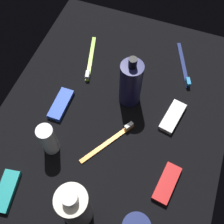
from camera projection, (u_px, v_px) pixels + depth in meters
ground_plane at (112, 118)px, 81.52cm from camera, size 84.00×64.00×1.20cm
lotion_bottle at (131, 83)px, 77.18cm from camera, size 6.18×6.18×18.11cm
bodywash_bottle at (75, 207)px, 61.18cm from camera, size 6.94×6.94×17.73cm
deodorant_stick at (48, 140)px, 71.77cm from camera, size 4.22×4.22×10.73cm
toothbrush_navy at (184, 67)px, 89.04cm from camera, size 17.09×8.00×2.10cm
toothbrush_lime at (90, 60)px, 90.32cm from camera, size 17.71×5.75×2.10cm
toothbrush_orange at (111, 140)px, 76.87cm from camera, size 15.87×10.62×2.10cm
snack_bar_red at (167, 183)px, 70.96cm from camera, size 10.86×5.44×1.50cm
snack_bar_white at (173, 117)px, 80.21cm from camera, size 10.98×5.93×1.50cm
snack_bar_teal at (6, 191)px, 70.04cm from camera, size 10.92×5.66×1.50cm
snack_bar_blue at (61, 104)px, 82.21cm from camera, size 10.43×4.07×1.50cm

